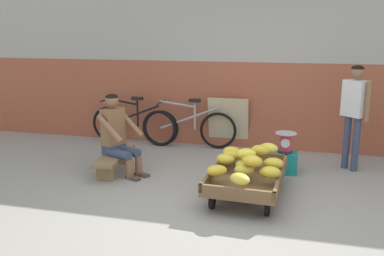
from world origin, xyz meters
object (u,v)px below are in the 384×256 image
(low_bench, at_px, (114,158))
(weighing_scale, at_px, (286,142))
(banana_cart, at_px, (248,177))
(vendor_seated, at_px, (118,134))
(plastic_crate, at_px, (284,163))
(bicycle_far_left, at_px, (189,127))
(sign_board, at_px, (228,123))
(customer_adult, at_px, (354,106))
(bicycle_near_left, at_px, (133,124))

(low_bench, bearing_deg, weighing_scale, 13.04)
(banana_cart, bearing_deg, vendor_seated, 167.88)
(vendor_seated, distance_m, plastic_crate, 2.43)
(vendor_seated, xyz_separation_m, bicycle_far_left, (0.63, 1.57, -0.21))
(sign_board, height_order, customer_adult, customer_adult)
(low_bench, distance_m, bicycle_near_left, 1.56)
(low_bench, bearing_deg, bicycle_far_left, 65.02)
(vendor_seated, relative_size, customer_adult, 0.75)
(low_bench, relative_size, weighing_scale, 3.75)
(banana_cart, height_order, vendor_seated, vendor_seated)
(banana_cart, height_order, bicycle_far_left, bicycle_far_left)
(bicycle_near_left, distance_m, sign_board, 1.72)
(bicycle_near_left, xyz_separation_m, customer_adult, (3.65, -0.58, 0.60))
(low_bench, bearing_deg, bicycle_near_left, 102.24)
(weighing_scale, bearing_deg, vendor_seated, -165.71)
(banana_cart, relative_size, bicycle_far_left, 0.89)
(vendor_seated, relative_size, weighing_scale, 3.80)
(bicycle_far_left, distance_m, sign_board, 0.69)
(customer_adult, bearing_deg, banana_cart, -134.06)
(banana_cart, relative_size, plastic_crate, 4.12)
(plastic_crate, height_order, bicycle_far_left, bicycle_far_left)
(low_bench, bearing_deg, customer_adult, 15.84)
(banana_cart, bearing_deg, weighing_scale, 67.44)
(vendor_seated, height_order, customer_adult, customer_adult)
(vendor_seated, bearing_deg, low_bench, 156.94)
(bicycle_near_left, bearing_deg, bicycle_far_left, 0.86)
(plastic_crate, relative_size, bicycle_far_left, 0.22)
(banana_cart, distance_m, bicycle_near_left, 3.03)
(customer_adult, bearing_deg, bicycle_far_left, 167.20)
(vendor_seated, xyz_separation_m, customer_adult, (3.24, 0.98, 0.38))
(low_bench, distance_m, bicycle_far_left, 1.70)
(vendor_seated, relative_size, sign_board, 1.29)
(banana_cart, height_order, sign_board, sign_board)
(banana_cart, distance_m, weighing_scale, 1.10)
(banana_cart, height_order, low_bench, banana_cart)
(plastic_crate, height_order, weighing_scale, weighing_scale)
(sign_board, xyz_separation_m, customer_adult, (1.94, -0.76, 0.51))
(low_bench, bearing_deg, vendor_seated, -23.06)
(plastic_crate, xyz_separation_m, weighing_scale, (0.00, -0.00, 0.30))
(vendor_seated, height_order, plastic_crate, vendor_seated)
(bicycle_far_left, bearing_deg, weighing_scale, -30.23)
(customer_adult, bearing_deg, bicycle_near_left, 171.02)
(plastic_crate, height_order, sign_board, sign_board)
(weighing_scale, bearing_deg, banana_cart, -112.56)
(plastic_crate, xyz_separation_m, bicycle_far_left, (-1.68, 0.98, 0.20))
(plastic_crate, distance_m, bicycle_near_left, 2.90)
(customer_adult, bearing_deg, weighing_scale, -157.30)
(vendor_seated, distance_m, bicycle_near_left, 1.62)
(customer_adult, bearing_deg, vendor_seated, -163.23)
(vendor_seated, bearing_deg, bicycle_far_left, 68.00)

